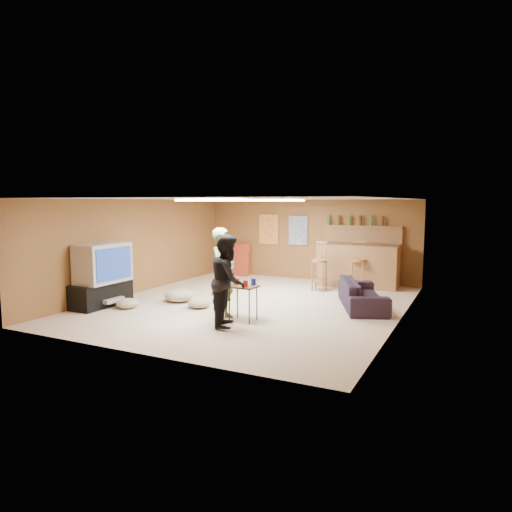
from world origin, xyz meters
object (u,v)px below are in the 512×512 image
at_px(person_olive, 223,274).
at_px(sofa, 362,294).
at_px(person_black, 228,280).
at_px(tv_body, 103,263).
at_px(tray_table, 243,303).
at_px(bar_counter, 357,265).

height_order(person_olive, sofa, person_olive).
relative_size(person_olive, person_black, 1.05).
xyz_separation_m(tv_body, person_black, (3.03, -0.16, -0.10)).
relative_size(person_black, sofa, 0.82).
distance_m(sofa, tray_table, 2.61).
xyz_separation_m(tv_body, sofa, (4.80, 2.22, -0.62)).
height_order(tv_body, bar_counter, tv_body).
xyz_separation_m(tv_body, person_olive, (2.72, 0.21, -0.06)).
bearing_deg(person_black, tray_table, -33.87).
bearing_deg(tv_body, person_black, -2.98).
xyz_separation_m(bar_counter, tray_table, (-1.04, -4.22, -0.23)).
bearing_deg(sofa, tv_body, 92.49).
xyz_separation_m(bar_counter, person_olive, (-1.43, -4.24, 0.29)).
distance_m(person_olive, tray_table, 0.65).
distance_m(tv_body, person_black, 3.04).
height_order(bar_counter, tray_table, bar_counter).
height_order(person_olive, person_black, person_olive).
distance_m(bar_counter, sofa, 2.33).
bearing_deg(tray_table, person_black, -101.84).
bearing_deg(person_black, person_olive, 18.23).
distance_m(bar_counter, tray_table, 4.35).
xyz_separation_m(bar_counter, sofa, (0.65, -2.23, -0.27)).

